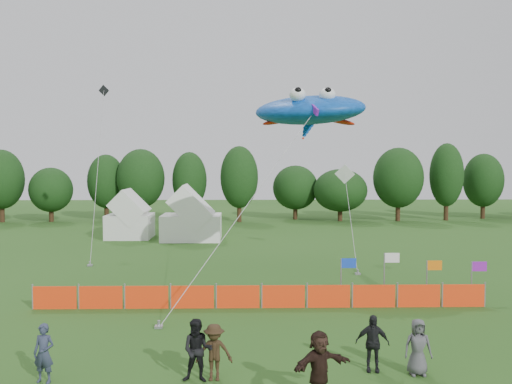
{
  "coord_description": "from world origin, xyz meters",
  "views": [
    {
      "loc": [
        -0.49,
        -17.06,
        6.41
      ],
      "look_at": [
        0.0,
        6.0,
        5.2
      ],
      "focal_mm": 40.0,
      "sensor_mm": 36.0,
      "label": 1
    }
  ],
  "objects_px": {
    "spectator_a": "(44,353)",
    "stingray_kite": "(309,111)",
    "spectator_f": "(319,366)",
    "spectator_b": "(198,350)",
    "spectator_c": "(214,352)",
    "spectator_d": "(372,343)",
    "tent_right": "(191,219)",
    "tent_left": "(130,218)",
    "spectator_e": "(418,347)",
    "barrier_fence": "(261,297)"
  },
  "relations": [
    {
      "from": "tent_right",
      "to": "spectator_b",
      "type": "distance_m",
      "value": 30.54
    },
    {
      "from": "tent_right",
      "to": "barrier_fence",
      "type": "xyz_separation_m",
      "value": [
        5.04,
        -22.01,
        -1.24
      ]
    },
    {
      "from": "tent_left",
      "to": "tent_right",
      "type": "distance_m",
      "value": 5.5
    },
    {
      "from": "tent_left",
      "to": "spectator_d",
      "type": "distance_m",
      "value": 33.89
    },
    {
      "from": "tent_right",
      "to": "spectator_a",
      "type": "xyz_separation_m",
      "value": [
        -1.51,
        -30.35,
        -0.88
      ]
    },
    {
      "from": "barrier_fence",
      "to": "stingray_kite",
      "type": "xyz_separation_m",
      "value": [
        3.08,
        8.59,
        8.88
      ]
    },
    {
      "from": "tent_right",
      "to": "stingray_kite",
      "type": "xyz_separation_m",
      "value": [
        8.12,
        -13.42,
        7.64
      ]
    },
    {
      "from": "tent_left",
      "to": "spectator_f",
      "type": "relative_size",
      "value": 1.97
    },
    {
      "from": "spectator_a",
      "to": "spectator_b",
      "type": "bearing_deg",
      "value": 10.63
    },
    {
      "from": "spectator_c",
      "to": "tent_left",
      "type": "bearing_deg",
      "value": 107.18
    },
    {
      "from": "tent_right",
      "to": "spectator_f",
      "type": "height_order",
      "value": "tent_right"
    },
    {
      "from": "spectator_c",
      "to": "spectator_d",
      "type": "relative_size",
      "value": 0.96
    },
    {
      "from": "spectator_a",
      "to": "spectator_f",
      "type": "relative_size",
      "value": 0.91
    },
    {
      "from": "spectator_e",
      "to": "spectator_c",
      "type": "bearing_deg",
      "value": -176.2
    },
    {
      "from": "spectator_e",
      "to": "spectator_f",
      "type": "height_order",
      "value": "spectator_f"
    },
    {
      "from": "barrier_fence",
      "to": "spectator_e",
      "type": "relative_size",
      "value": 11.7
    },
    {
      "from": "barrier_fence",
      "to": "spectator_a",
      "type": "bearing_deg",
      "value": -128.15
    },
    {
      "from": "barrier_fence",
      "to": "spectator_f",
      "type": "distance_m",
      "value": 9.87
    },
    {
      "from": "stingray_kite",
      "to": "spectator_f",
      "type": "bearing_deg",
      "value": -95.55
    },
    {
      "from": "barrier_fence",
      "to": "spectator_e",
      "type": "height_order",
      "value": "spectator_e"
    },
    {
      "from": "spectator_e",
      "to": "spectator_f",
      "type": "xyz_separation_m",
      "value": [
        -3.21,
        -1.79,
        0.1
      ]
    },
    {
      "from": "spectator_a",
      "to": "spectator_f",
      "type": "xyz_separation_m",
      "value": [
        7.85,
        -1.43,
        0.09
      ]
    },
    {
      "from": "spectator_b",
      "to": "spectator_f",
      "type": "xyz_separation_m",
      "value": [
        3.38,
        -1.4,
        0.03
      ]
    },
    {
      "from": "spectator_b",
      "to": "stingray_kite",
      "type": "distance_m",
      "value": 19.64
    },
    {
      "from": "tent_left",
      "to": "stingray_kite",
      "type": "bearing_deg",
      "value": -47.76
    },
    {
      "from": "tent_right",
      "to": "barrier_fence",
      "type": "bearing_deg",
      "value": -77.09
    },
    {
      "from": "stingray_kite",
      "to": "spectator_a",
      "type": "bearing_deg",
      "value": -119.63
    },
    {
      "from": "barrier_fence",
      "to": "stingray_kite",
      "type": "height_order",
      "value": "stingray_kite"
    },
    {
      "from": "tent_right",
      "to": "spectator_b",
      "type": "relative_size",
      "value": 2.65
    },
    {
      "from": "tent_left",
      "to": "spectator_b",
      "type": "distance_m",
      "value": 32.83
    },
    {
      "from": "tent_right",
      "to": "tent_left",
      "type": "bearing_deg",
      "value": 165.46
    },
    {
      "from": "barrier_fence",
      "to": "spectator_d",
      "type": "xyz_separation_m",
      "value": [
        3.2,
        -7.65,
        0.37
      ]
    },
    {
      "from": "spectator_a",
      "to": "spectator_e",
      "type": "relative_size",
      "value": 1.01
    },
    {
      "from": "spectator_c",
      "to": "spectator_a",
      "type": "bearing_deg",
      "value": -177.56
    },
    {
      "from": "spectator_c",
      "to": "spectator_e",
      "type": "height_order",
      "value": "spectator_e"
    },
    {
      "from": "barrier_fence",
      "to": "tent_left",
      "type": "bearing_deg",
      "value": 113.9
    },
    {
      "from": "spectator_f",
      "to": "tent_left",
      "type": "bearing_deg",
      "value": 82.96
    },
    {
      "from": "spectator_a",
      "to": "stingray_kite",
      "type": "bearing_deg",
      "value": 71.38
    },
    {
      "from": "tent_left",
      "to": "spectator_e",
      "type": "bearing_deg",
      "value": -64.65
    },
    {
      "from": "stingray_kite",
      "to": "spectator_e",
      "type": "bearing_deg",
      "value": -85.08
    },
    {
      "from": "stingray_kite",
      "to": "spectator_c",
      "type": "bearing_deg",
      "value": -105.53
    },
    {
      "from": "tent_left",
      "to": "spectator_d",
      "type": "xyz_separation_m",
      "value": [
        13.56,
        -31.04,
        -0.79
      ]
    },
    {
      "from": "tent_left",
      "to": "spectator_e",
      "type": "distance_m",
      "value": 34.73
    },
    {
      "from": "tent_left",
      "to": "barrier_fence",
      "type": "xyz_separation_m",
      "value": [
        10.36,
        -23.39,
        -1.16
      ]
    },
    {
      "from": "tent_left",
      "to": "spectator_c",
      "type": "distance_m",
      "value": 32.87
    },
    {
      "from": "spectator_a",
      "to": "spectator_c",
      "type": "xyz_separation_m",
      "value": [
        4.94,
        0.06,
        -0.03
      ]
    },
    {
      "from": "spectator_d",
      "to": "spectator_f",
      "type": "xyz_separation_m",
      "value": [
        -1.91,
        -2.12,
        0.07
      ]
    },
    {
      "from": "spectator_b",
      "to": "stingray_kite",
      "type": "relative_size",
      "value": 0.09
    },
    {
      "from": "spectator_b",
      "to": "spectator_a",
      "type": "bearing_deg",
      "value": -176.59
    },
    {
      "from": "spectator_f",
      "to": "spectator_b",
      "type": "bearing_deg",
      "value": 131.13
    }
  ]
}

